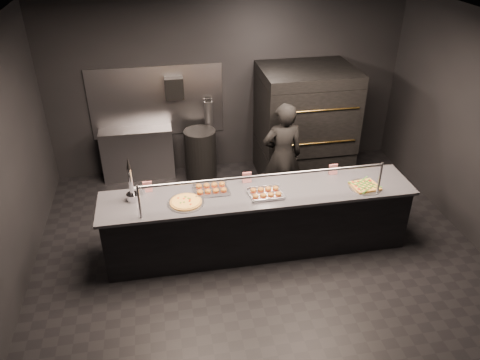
# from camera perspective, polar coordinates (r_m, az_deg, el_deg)

# --- Properties ---
(room) EXTENTS (6.04, 6.00, 3.00)m
(room) POSITION_cam_1_polar(r_m,az_deg,el_deg) (5.81, 2.09, 3.54)
(room) COLOR black
(room) RESTS_ON ground
(service_counter) EXTENTS (4.10, 0.78, 1.37)m
(service_counter) POSITION_cam_1_polar(r_m,az_deg,el_deg) (6.31, 2.21, -5.00)
(service_counter) COLOR black
(service_counter) RESTS_ON ground
(pizza_oven) EXTENTS (1.50, 1.23, 1.91)m
(pizza_oven) POSITION_cam_1_polar(r_m,az_deg,el_deg) (7.95, 7.86, 6.83)
(pizza_oven) COLOR black
(pizza_oven) RESTS_ON ground
(prep_shelf) EXTENTS (1.20, 0.35, 0.90)m
(prep_shelf) POSITION_cam_1_polar(r_m,az_deg,el_deg) (8.21, -12.33, 3.17)
(prep_shelf) COLOR #99999E
(prep_shelf) RESTS_ON ground
(towel_dispenser) EXTENTS (0.30, 0.20, 0.35)m
(towel_dispenser) POSITION_cam_1_polar(r_m,az_deg,el_deg) (7.83, -8.03, 11.04)
(towel_dispenser) COLOR black
(towel_dispenser) RESTS_ON room
(fire_extinguisher) EXTENTS (0.14, 0.14, 0.51)m
(fire_extinguisher) POSITION_cam_1_polar(r_m,az_deg,el_deg) (8.06, -3.85, 8.09)
(fire_extinguisher) COLOR #B2B2B7
(fire_extinguisher) RESTS_ON room
(beer_tap) EXTENTS (0.16, 0.22, 0.60)m
(beer_tap) POSITION_cam_1_polar(r_m,az_deg,el_deg) (5.97, -13.09, -1.00)
(beer_tap) COLOR silver
(beer_tap) RESTS_ON service_counter
(round_pizza) EXTENTS (0.46, 0.46, 0.03)m
(round_pizza) POSITION_cam_1_polar(r_m,az_deg,el_deg) (5.87, -6.62, -2.70)
(round_pizza) COLOR silver
(round_pizza) RESTS_ON service_counter
(slider_tray_a) EXTENTS (0.48, 0.37, 0.07)m
(slider_tray_a) POSITION_cam_1_polar(r_m,az_deg,el_deg) (6.09, -3.53, -1.08)
(slider_tray_a) COLOR silver
(slider_tray_a) RESTS_ON service_counter
(slider_tray_b) EXTENTS (0.48, 0.38, 0.07)m
(slider_tray_b) POSITION_cam_1_polar(r_m,az_deg,el_deg) (6.00, 3.16, -1.60)
(slider_tray_b) COLOR silver
(slider_tray_b) RESTS_ON service_counter
(square_pizza) EXTENTS (0.43, 0.43, 0.05)m
(square_pizza) POSITION_cam_1_polar(r_m,az_deg,el_deg) (6.36, 14.98, -0.73)
(square_pizza) COLOR silver
(square_pizza) RESTS_ON service_counter
(condiment_jar) EXTENTS (0.16, 0.06, 0.10)m
(condiment_jar) POSITION_cam_1_polar(r_m,az_deg,el_deg) (6.13, -12.35, -1.34)
(condiment_jar) COLOR silver
(condiment_jar) RESTS_ON service_counter
(tent_cards) EXTENTS (2.64, 0.04, 0.15)m
(tent_cards) POSITION_cam_1_polar(r_m,az_deg,el_deg) (6.23, 0.55, 0.31)
(tent_cards) COLOR white
(tent_cards) RESTS_ON service_counter
(trash_bin) EXTENTS (0.54, 0.54, 0.89)m
(trash_bin) POSITION_cam_1_polar(r_m,az_deg,el_deg) (8.02, -4.83, 3.08)
(trash_bin) COLOR black
(trash_bin) RESTS_ON ground
(worker) EXTENTS (0.63, 0.43, 1.70)m
(worker) POSITION_cam_1_polar(r_m,az_deg,el_deg) (7.11, 5.18, 2.92)
(worker) COLOR black
(worker) RESTS_ON ground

